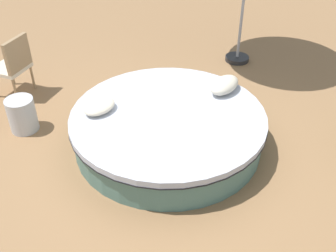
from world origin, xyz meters
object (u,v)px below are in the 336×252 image
(round_bed, at_px, (168,128))
(throw_pillow_1, at_px, (99,106))
(throw_pillow_0, at_px, (224,85))
(patio_chair, at_px, (14,63))
(side_table, at_px, (22,115))

(round_bed, height_order, throw_pillow_1, throw_pillow_1)
(throw_pillow_0, distance_m, patio_chair, 3.28)
(throw_pillow_0, height_order, patio_chair, patio_chair)
(patio_chair, bearing_deg, throw_pillow_1, -108.13)
(throw_pillow_0, xyz_separation_m, side_table, (1.93, -2.10, -0.34))
(throw_pillow_1, relative_size, patio_chair, 0.47)
(throw_pillow_0, distance_m, side_table, 2.87)
(throw_pillow_0, bearing_deg, round_bed, -16.28)
(round_bed, xyz_separation_m, throw_pillow_0, (-0.94, 0.27, 0.33))
(round_bed, height_order, throw_pillow_0, throw_pillow_0)
(throw_pillow_1, relative_size, side_table, 0.94)
(throw_pillow_1, distance_m, side_table, 1.22)
(side_table, bearing_deg, throw_pillow_1, 115.32)
(side_table, bearing_deg, throw_pillow_0, 132.66)
(patio_chair, relative_size, side_table, 1.98)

